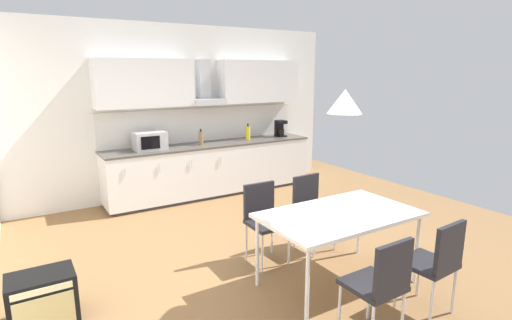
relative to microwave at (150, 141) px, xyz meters
name	(u,v)px	position (x,y,z in m)	size (l,w,h in m)	color
ground_plane	(264,260)	(0.46, -2.57, -1.03)	(7.66, 8.69, 0.02)	brown
wall_back	(169,112)	(0.46, 0.38, 0.39)	(6.13, 0.10, 2.83)	silver
kitchen_counter	(212,168)	(1.05, 0.00, -0.58)	(3.61, 0.68, 0.88)	#333333
backsplash_tile	(203,124)	(1.05, 0.32, 0.15)	(3.59, 0.02, 0.58)	silver
upper_wall_cabinets	(206,83)	(1.05, 0.16, 0.87)	(3.59, 0.40, 0.74)	silver
microwave	(150,141)	(0.00, 0.00, 0.00)	(0.48, 0.35, 0.28)	#ADADB2
coffee_maker	(280,128)	(2.48, 0.03, 0.01)	(0.18, 0.19, 0.30)	black
bottle_brown	(201,138)	(0.85, -0.02, -0.03)	(0.08, 0.08, 0.26)	brown
bottle_yellow	(248,133)	(1.77, 0.00, -0.02)	(0.08, 0.08, 0.29)	yellow
dining_table	(339,217)	(0.80, -3.39, -0.32)	(1.50, 0.89, 0.74)	silver
chair_far_left	(264,215)	(0.46, -2.56, -0.49)	(0.41, 0.41, 0.87)	black
chair_near_left	(381,280)	(0.46, -4.22, -0.49)	(0.40, 0.40, 0.87)	black
chair_near_right	(437,258)	(1.14, -4.22, -0.49)	(0.42, 0.42, 0.87)	black
chair_far_right	(311,204)	(1.13, -2.56, -0.49)	(0.42, 0.42, 0.87)	black
guitar_amp	(43,299)	(-1.74, -2.58, -0.80)	(0.52, 0.37, 0.44)	black
pendant_lamp	(345,102)	(0.80, -3.39, 0.79)	(0.32, 0.32, 0.22)	silver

